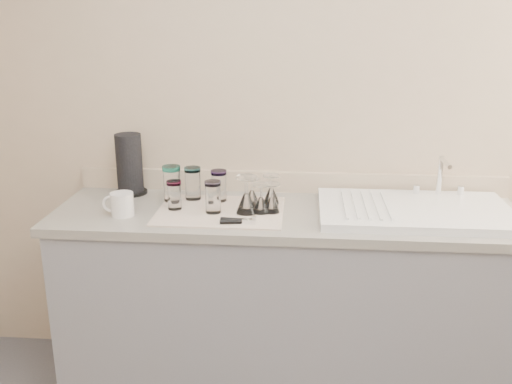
# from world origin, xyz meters

# --- Properties ---
(room_envelope) EXTENTS (3.54, 3.50, 2.52)m
(room_envelope) POSITION_xyz_m (0.00, 0.00, 1.56)
(room_envelope) COLOR #57575C
(room_envelope) RESTS_ON ground
(counter_unit) EXTENTS (2.06, 0.62, 0.90)m
(counter_unit) POSITION_xyz_m (0.00, 1.20, 0.45)
(counter_unit) COLOR slate
(counter_unit) RESTS_ON ground
(sink_unit) EXTENTS (0.82, 0.50, 0.22)m
(sink_unit) POSITION_xyz_m (0.55, 1.20, 0.92)
(sink_unit) COLOR white
(sink_unit) RESTS_ON counter_unit
(dish_towel) EXTENTS (0.55, 0.42, 0.01)m
(dish_towel) POSITION_xyz_m (-0.29, 1.16, 0.90)
(dish_towel) COLOR white
(dish_towel) RESTS_ON counter_unit
(tumbler_teal) EXTENTS (0.08, 0.08, 0.16)m
(tumbler_teal) POSITION_xyz_m (-0.53, 1.28, 0.99)
(tumbler_teal) COLOR white
(tumbler_teal) RESTS_ON dish_towel
(tumbler_cyan) EXTENTS (0.08, 0.08, 0.15)m
(tumbler_cyan) POSITION_xyz_m (-0.44, 1.31, 0.98)
(tumbler_cyan) COLOR white
(tumbler_cyan) RESTS_ON dish_towel
(tumbler_purple) EXTENTS (0.07, 0.07, 0.14)m
(tumbler_purple) POSITION_xyz_m (-0.32, 1.30, 0.98)
(tumbler_purple) COLOR white
(tumbler_purple) RESTS_ON dish_towel
(tumbler_magenta) EXTENTS (0.06, 0.06, 0.13)m
(tumbler_magenta) POSITION_xyz_m (-0.50, 1.17, 0.97)
(tumbler_magenta) COLOR white
(tumbler_magenta) RESTS_ON dish_towel
(tumbler_lavender) EXTENTS (0.07, 0.07, 0.14)m
(tumbler_lavender) POSITION_xyz_m (-0.32, 1.13, 0.98)
(tumbler_lavender) COLOR white
(tumbler_lavender) RESTS_ON dish_towel
(goblet_back_left) EXTENTS (0.07, 0.07, 0.12)m
(goblet_back_left) POSITION_xyz_m (-0.16, 1.26, 0.95)
(goblet_back_left) COLOR white
(goblet_back_left) RESTS_ON dish_towel
(goblet_back_right) EXTENTS (0.07, 0.07, 0.13)m
(goblet_back_right) POSITION_xyz_m (-0.08, 1.28, 0.95)
(goblet_back_right) COLOR white
(goblet_back_right) RESTS_ON dish_towel
(goblet_front_left) EXTENTS (0.09, 0.09, 0.16)m
(goblet_front_left) POSITION_xyz_m (-0.17, 1.14, 0.96)
(goblet_front_left) COLOR white
(goblet_front_left) RESTS_ON dish_towel
(goblet_front_right) EXTENTS (0.07, 0.07, 0.13)m
(goblet_front_right) POSITION_xyz_m (-0.07, 1.16, 0.95)
(goblet_front_right) COLOR white
(goblet_front_right) RESTS_ON dish_towel
(goblet_extra) EXTENTS (0.07, 0.07, 0.13)m
(goblet_extra) POSITION_xyz_m (-0.11, 1.15, 0.95)
(goblet_extra) COLOR white
(goblet_extra) RESTS_ON dish_towel
(can_opener) EXTENTS (0.15, 0.06, 0.02)m
(can_opener) POSITION_xyz_m (-0.20, 1.01, 0.92)
(can_opener) COLOR silver
(can_opener) RESTS_ON dish_towel
(white_mug) EXTENTS (0.14, 0.10, 0.10)m
(white_mug) POSITION_xyz_m (-0.71, 1.08, 0.95)
(white_mug) COLOR white
(white_mug) RESTS_ON counter_unit
(paper_towel_roll) EXTENTS (0.15, 0.15, 0.29)m
(paper_towel_roll) POSITION_xyz_m (-0.76, 1.40, 1.04)
(paper_towel_roll) COLOR black
(paper_towel_roll) RESTS_ON counter_unit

